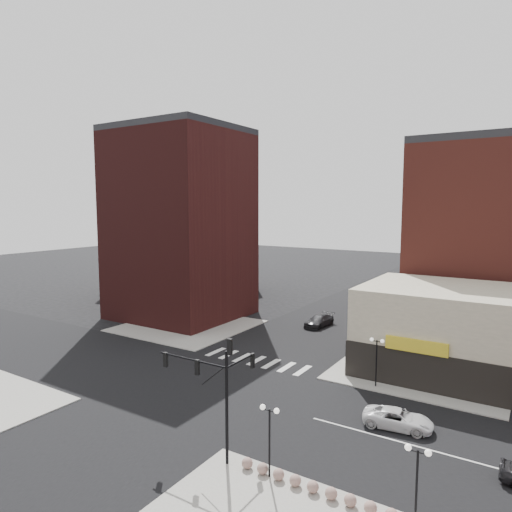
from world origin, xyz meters
The scene contains 16 objects.
ground centered at (0.00, 0.00, 0.00)m, with size 240.00×240.00×0.00m, color black.
road_ew centered at (0.00, 0.00, 0.01)m, with size 200.00×14.00×0.02m, color black.
road_ns centered at (0.00, 0.00, 0.01)m, with size 14.00×200.00×0.02m, color black.
sidewalk_nw centered at (-14.50, 14.50, 0.06)m, with size 15.00×15.00×0.12m, color gray.
sidewalk_ne centered at (14.50, 14.50, 0.06)m, with size 15.00×15.00×0.12m, color gray.
building_nw centered at (-19.00, 18.50, 12.50)m, with size 16.00×15.00×25.00m, color #3D1413.
building_nw_low centered at (-32.00, 34.00, 6.00)m, with size 20.00×18.00×12.00m, color #3D1413.
building_ne_midrise centered at (19.00, 29.50, 11.00)m, with size 18.00×15.00×22.00m, color maroon.
building_ne_row centered at (21.00, 15.00, 3.30)m, with size 24.20×12.20×8.00m.
traffic_signal centered at (7.24, -7.83, 4.96)m, with size 5.59×3.09×7.77m.
street_lamp_se_a centered at (11.00, -8.00, 3.29)m, with size 1.22×0.32×4.16m.
street_lamp_se_b centered at (19.00, -8.00, 3.29)m, with size 1.22×0.32×4.16m.
street_lamp_ne centered at (12.00, 8.00, 3.29)m, with size 1.22×0.32×4.16m.
bollard_row centered at (13.70, -8.00, 0.44)m, with size 9.05×0.65×0.65m.
white_suv centered at (15.53, 1.86, 0.66)m, with size 2.18×4.73×1.31m, color silver.
dark_sedan_north centered at (-0.27, 23.43, 0.75)m, with size 2.10×5.16×1.50m, color black.
Camera 1 is at (23.34, -28.89, 15.40)m, focal length 32.00 mm.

